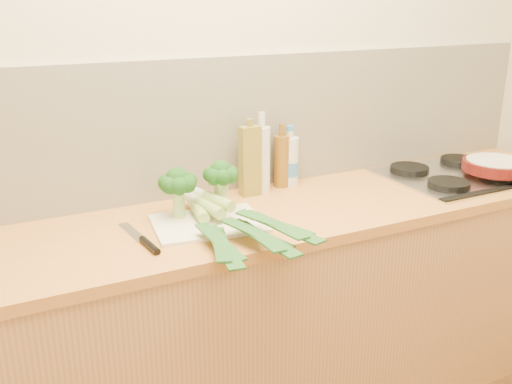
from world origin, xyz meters
TOP-DOWN VIEW (x-y plane):
  - room_shell at (0.00, 1.49)m, footprint 3.50×3.50m
  - counter at (0.00, 1.20)m, footprint 3.20×0.62m
  - gas_hob at (1.02, 1.20)m, footprint 0.58×0.50m
  - chopping_board at (-0.16, 1.17)m, footprint 0.41×0.32m
  - broccoli_left at (-0.23, 1.26)m, footprint 0.14×0.14m
  - broccoli_right at (-0.07, 1.25)m, footprint 0.13×0.13m
  - leek_front at (-0.18, 1.14)m, footprint 0.16×0.65m
  - leek_mid at (-0.13, 1.12)m, footprint 0.16×0.68m
  - leek_back at (-0.09, 1.12)m, footprint 0.23×0.66m
  - chefs_knife at (-0.40, 1.11)m, footprint 0.06×0.31m
  - skillet at (1.16, 1.10)m, footprint 0.42×0.28m
  - oil_tin at (0.11, 1.39)m, footprint 0.08×0.05m
  - glass_bottle at (0.17, 1.41)m, footprint 0.07×0.07m
  - amber_bottle at (0.28, 1.43)m, footprint 0.06×0.06m
  - water_bottle at (0.32, 1.44)m, footprint 0.08×0.08m

SIDE VIEW (x-z plane):
  - counter at x=0.00m, z-range 0.00..0.90m
  - chopping_board at x=-0.16m, z-range 0.90..0.91m
  - chefs_knife at x=-0.40m, z-range 0.90..0.92m
  - gas_hob at x=1.02m, z-range 0.89..0.93m
  - leek_front at x=-0.18m, z-range 0.91..0.96m
  - leek_mid at x=-0.13m, z-range 0.93..0.97m
  - skillet at x=1.16m, z-range 0.94..0.99m
  - leek_back at x=-0.09m, z-range 0.95..0.99m
  - water_bottle at x=0.32m, z-range 0.88..1.11m
  - amber_bottle at x=0.28m, z-range 0.88..1.15m
  - broccoli_left at x=-0.23m, z-range 0.95..1.13m
  - glass_bottle at x=0.17m, z-range 0.88..1.20m
  - oil_tin at x=0.11m, z-range 0.89..1.20m
  - broccoli_right at x=-0.07m, z-range 0.95..1.14m
  - room_shell at x=0.00m, z-range -0.58..2.92m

